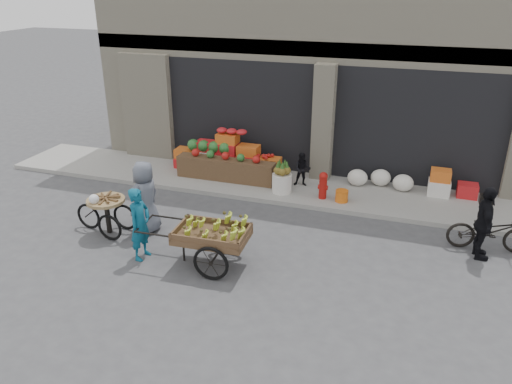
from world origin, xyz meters
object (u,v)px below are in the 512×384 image
(orange_bucket, at_px, (342,196))
(bicycle, at_px, (490,231))
(pineapple_bin, at_px, (282,183))
(vendor_woman, at_px, (140,224))
(tricycle_cart, at_px, (107,210))
(cyclist, at_px, (484,224))
(vendor_grey, at_px, (145,197))
(seated_person, at_px, (302,169))
(banana_cart, at_px, (209,232))
(fire_hydrant, at_px, (323,184))

(orange_bucket, relative_size, bicycle, 0.19)
(pineapple_bin, bearing_deg, vendor_woman, -115.72)
(tricycle_cart, bearing_deg, cyclist, 14.43)
(tricycle_cart, xyz_separation_m, cyclist, (7.89, 1.48, 0.22))
(orange_bucket, distance_m, vendor_grey, 4.87)
(pineapple_bin, bearing_deg, seated_person, 56.31)
(seated_person, bearing_deg, orange_bucket, -40.26)
(vendor_woman, height_order, vendor_grey, vendor_grey)
(pineapple_bin, bearing_deg, cyclist, -20.19)
(orange_bucket, height_order, vendor_woman, vendor_woman)
(pineapple_bin, relative_size, bicycle, 0.30)
(banana_cart, xyz_separation_m, bicycle, (5.36, 2.42, -0.29))
(orange_bucket, relative_size, cyclist, 0.20)
(seated_person, distance_m, tricycle_cart, 5.23)
(fire_hydrant, height_order, vendor_woman, vendor_woman)
(vendor_grey, bearing_deg, banana_cart, 72.23)
(vendor_woman, height_order, bicycle, vendor_woman)
(seated_person, xyz_separation_m, bicycle, (4.52, -1.93, -0.13))
(seated_person, bearing_deg, tricycle_cart, -143.18)
(tricycle_cart, distance_m, cyclist, 8.03)
(pineapple_bin, distance_m, vendor_grey, 3.74)
(seated_person, bearing_deg, vendor_woman, -126.85)
(vendor_woman, bearing_deg, orange_bucket, -37.13)
(vendor_grey, bearing_deg, fire_hydrant, 136.22)
(fire_hydrant, xyz_separation_m, vendor_grey, (-3.47, -2.81, 0.34))
(fire_hydrant, relative_size, tricycle_cart, 0.49)
(banana_cart, bearing_deg, pineapple_bin, 80.92)
(orange_bucket, relative_size, seated_person, 0.34)
(seated_person, relative_size, vendor_grey, 0.55)
(bicycle, xyz_separation_m, cyclist, (-0.20, -0.40, 0.33))
(pineapple_bin, bearing_deg, banana_cart, -96.69)
(cyclist, bearing_deg, fire_hydrant, 58.79)
(pineapple_bin, relative_size, vendor_grey, 0.31)
(orange_bucket, xyz_separation_m, vendor_woman, (-3.49, -3.82, 0.50))
(orange_bucket, relative_size, vendor_woman, 0.21)
(orange_bucket, xyz_separation_m, banana_cart, (-2.04, -3.66, 0.47))
(pineapple_bin, height_order, orange_bucket, pineapple_bin)
(orange_bucket, height_order, vendor_grey, vendor_grey)
(pineapple_bin, height_order, vendor_woman, vendor_woman)
(fire_hydrant, xyz_separation_m, seated_person, (-0.70, 0.65, 0.08))
(orange_bucket, distance_m, cyclist, 3.56)
(pineapple_bin, xyz_separation_m, fire_hydrant, (1.10, -0.05, 0.13))
(seated_person, xyz_separation_m, cyclist, (4.32, -2.33, 0.20))
(tricycle_cart, bearing_deg, pineapple_bin, 49.16)
(vendor_woman, bearing_deg, tricycle_cart, 66.29)
(fire_hydrant, distance_m, vendor_grey, 4.48)
(tricycle_cart, bearing_deg, bicycle, 16.89)
(fire_hydrant, relative_size, cyclist, 0.45)
(orange_bucket, bearing_deg, tricycle_cart, -146.92)
(seated_person, bearing_deg, vendor_grey, -138.65)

